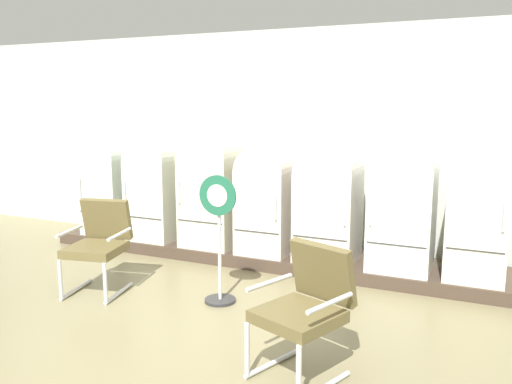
% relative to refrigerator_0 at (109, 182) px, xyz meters
% --- Properties ---
extents(ground, '(12.00, 10.00, 0.05)m').
position_rel_refrigerator_0_xyz_m(ground, '(2.43, -2.90, -0.92)').
color(ground, '#807553').
extents(back_wall, '(11.76, 0.12, 2.96)m').
position_rel_refrigerator_0_xyz_m(back_wall, '(2.43, 0.76, 0.60)').
color(back_wall, silver).
rests_on(back_wall, ground).
extents(display_plinth, '(6.18, 0.95, 0.15)m').
position_rel_refrigerator_0_xyz_m(display_plinth, '(2.43, 0.13, -0.81)').
color(display_plinth, '#49392E').
rests_on(display_plinth, ground).
extents(refrigerator_0, '(0.62, 0.64, 1.40)m').
position_rel_refrigerator_0_xyz_m(refrigerator_0, '(0.00, 0.00, 0.00)').
color(refrigerator_0, silver).
rests_on(refrigerator_0, display_plinth).
extents(refrigerator_1, '(0.65, 0.67, 1.42)m').
position_rel_refrigerator_0_xyz_m(refrigerator_1, '(0.79, 0.01, 0.01)').
color(refrigerator_1, silver).
rests_on(refrigerator_1, display_plinth).
extents(refrigerator_2, '(0.69, 0.64, 1.53)m').
position_rel_refrigerator_0_xyz_m(refrigerator_2, '(1.66, -0.00, 0.07)').
color(refrigerator_2, silver).
rests_on(refrigerator_2, display_plinth).
extents(refrigerator_3, '(0.63, 0.65, 1.35)m').
position_rel_refrigerator_0_xyz_m(refrigerator_3, '(2.45, 0.00, -0.03)').
color(refrigerator_3, silver).
rests_on(refrigerator_3, display_plinth).
extents(refrigerator_4, '(0.70, 0.67, 1.41)m').
position_rel_refrigerator_0_xyz_m(refrigerator_4, '(3.24, 0.01, -0.00)').
color(refrigerator_4, silver).
rests_on(refrigerator_4, display_plinth).
extents(refrigerator_5, '(0.68, 0.68, 1.46)m').
position_rel_refrigerator_0_xyz_m(refrigerator_5, '(4.09, 0.02, 0.03)').
color(refrigerator_5, white).
rests_on(refrigerator_5, display_plinth).
extents(refrigerator_6, '(0.60, 0.67, 1.52)m').
position_rel_refrigerator_0_xyz_m(refrigerator_6, '(4.87, 0.01, 0.07)').
color(refrigerator_6, silver).
rests_on(refrigerator_6, display_plinth).
extents(armchair_left, '(0.70, 0.75, 0.98)m').
position_rel_refrigerator_0_xyz_m(armchair_left, '(1.19, -1.62, -0.33)').
color(armchair_left, silver).
rests_on(armchair_left, ground).
extents(armchair_right, '(0.76, 0.81, 0.98)m').
position_rel_refrigerator_0_xyz_m(armchair_right, '(3.78, -2.38, -0.33)').
color(armchair_right, silver).
rests_on(armchair_right, ground).
extents(sign_stand, '(0.40, 0.32, 1.32)m').
position_rel_refrigerator_0_xyz_m(sign_stand, '(2.52, -1.39, -0.30)').
color(sign_stand, '#2D2D30').
rests_on(sign_stand, ground).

